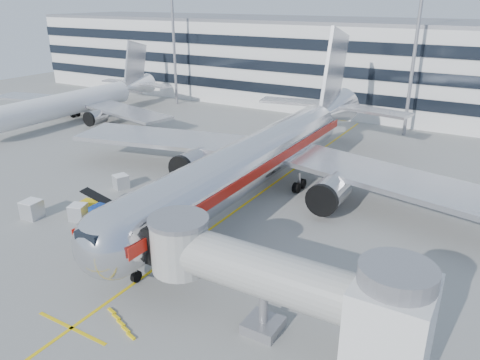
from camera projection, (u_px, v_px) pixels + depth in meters
The scene contains 15 objects.
ground at pixel (200, 237), 40.70m from camera, with size 180.00×180.00×0.00m, color gray.
lead_in_line at pixel (255, 197), 48.70m from camera, with size 0.25×70.00×0.01m, color yellow.
stop_bar at pixel (71, 328), 29.48m from camera, with size 6.00×0.25×0.01m, color yellow.
main_jet at pixel (263, 154), 48.53m from camera, with size 50.95×48.70×16.06m.
jet_bridge at pixel (290, 286), 27.10m from camera, with size 17.80×4.50×7.00m.
terminal at pixel (384, 66), 84.24m from camera, with size 150.00×24.25×15.60m.
light_mast_west at pixel (173, 23), 85.44m from camera, with size 2.40×1.20×25.45m.
light_mast_centre at pixel (417, 32), 65.08m from camera, with size 2.40×1.20×25.45m.
second_jet at pixel (75, 102), 77.24m from camera, with size 38.21×36.52×12.04m.
belt_loader at pixel (99, 207), 44.91m from camera, with size 4.74×2.11×2.23m.
baggage_tug at pixel (103, 218), 42.19m from camera, with size 2.65×1.73×1.96m.
cargo_container_left at pixel (78, 212), 43.54m from camera, with size 1.81×1.81×1.51m.
cargo_container_right at pixel (121, 182), 50.68m from camera, with size 1.86×1.86×1.51m.
cargo_container_front at pixel (32, 209), 43.88m from camera, with size 1.80×1.80×1.72m.
ramp_worker at pixel (93, 231), 39.87m from camera, with size 0.61×0.40×1.67m, color #90EC18.
Camera 1 is at (21.38, -29.24, 19.53)m, focal length 35.00 mm.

